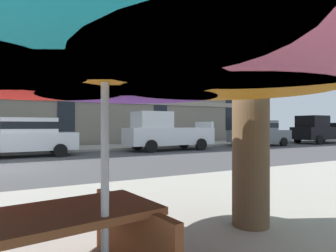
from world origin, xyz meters
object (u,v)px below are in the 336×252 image
Objects in this scene: patio_umbrella at (105,54)px; sedan_white at (27,136)px; sedan_gray at (259,132)px; pickup_black at (319,130)px; pickup_white at (165,132)px.

sedan_white is at bearing 89.90° from patio_umbrella.
pickup_black is (6.59, 0.00, 0.08)m from sedan_gray.
sedan_white is 12.74m from patio_umbrella.
patio_umbrella is at bearing -138.80° from sedan_gray.
sedan_white is 21.08m from pickup_black.
pickup_white is 14.61m from patio_umbrella.
pickup_white reaches higher than sedan_gray.
pickup_black is 24.64m from patio_umbrella.
sedan_white is 14.48m from sedan_gray.
pickup_white is 1.23× the size of patio_umbrella.
sedan_white is 7.15m from pickup_white.
sedan_gray is at bearing -0.00° from pickup_white.
sedan_gray is 19.31m from patio_umbrella.
sedan_white is 0.86× the size of pickup_white.
sedan_white and sedan_gray have the same top height.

